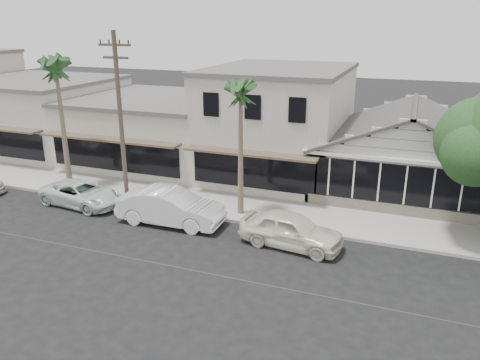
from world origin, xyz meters
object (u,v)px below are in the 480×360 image
at_px(utility_pole, 120,117).
at_px(car_0, 291,230).
at_px(car_1, 170,207).
at_px(car_2, 82,194).

height_order(utility_pole, car_0, utility_pole).
height_order(car_1, car_2, car_1).
height_order(car_0, car_2, car_0).
xyz_separation_m(car_1, car_2, (-5.63, 0.45, -0.22)).
bearing_deg(car_0, utility_pole, 86.23).
height_order(car_0, car_1, car_1).
height_order(utility_pole, car_2, utility_pole).
distance_m(car_0, car_2, 11.74).
relative_size(car_0, car_2, 0.98).
xyz_separation_m(car_0, car_2, (-11.72, 0.74, -0.13)).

